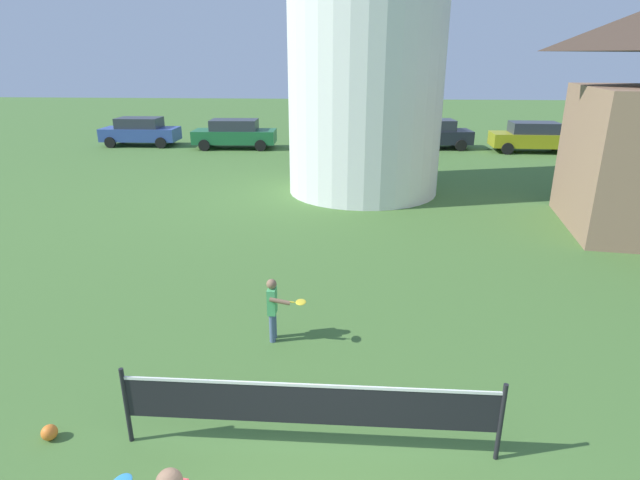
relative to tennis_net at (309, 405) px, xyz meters
The scene contains 8 objects.
tennis_net is the anchor object (origin of this frame).
player_far 2.78m from the tennis_net, 107.87° to the left, with size 0.70×0.48×1.17m.
stray_ball 3.48m from the tennis_net, behind, with size 0.21×0.21×0.21m, color orange.
parked_car_blue 25.89m from the tennis_net, 116.68° to the left, with size 4.23×1.94×1.56m.
parked_car_green 23.38m from the tennis_net, 105.10° to the left, with size 4.52×2.03×1.56m.
parked_car_silver 22.51m from the tennis_net, 92.25° to the left, with size 4.07×1.88×1.56m.
parked_car_black 23.74m from the tennis_net, 78.75° to the left, with size 4.45×2.16×1.56m.
parked_car_mustard 24.54m from the tennis_net, 66.37° to the left, with size 4.30×1.98×1.56m.
Camera 1 is at (0.32, -3.48, 4.75)m, focal length 28.58 mm.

